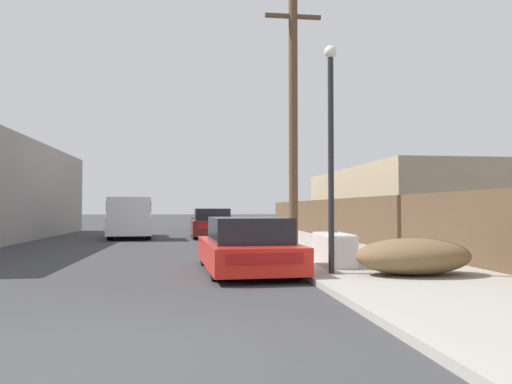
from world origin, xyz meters
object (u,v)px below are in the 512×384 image
object	(u,v)px
discarded_fridge	(334,249)
utility_pole	(293,116)
parked_sports_car_red	(247,247)
pickup_truck	(130,218)
brush_pile	(413,256)
car_parked_mid	(211,224)
car_parked_far	(208,220)
street_lamp	(331,140)

from	to	relation	value
discarded_fridge	utility_pole	bearing A→B (deg)	93.81
parked_sports_car_red	pickup_truck	distance (m)	13.66
utility_pole	pickup_truck	bearing A→B (deg)	124.34
utility_pole	brush_pile	bearing A→B (deg)	-78.38
discarded_fridge	parked_sports_car_red	world-z (taller)	parked_sports_car_red
parked_sports_car_red	car_parked_mid	bearing A→B (deg)	88.12
parked_sports_car_red	car_parked_far	world-z (taller)	car_parked_far
car_parked_far	street_lamp	size ratio (longest dim) A/B	0.96
car_parked_mid	pickup_truck	distance (m)	3.86
car_parked_far	utility_pole	world-z (taller)	utility_pole
car_parked_far	brush_pile	world-z (taller)	car_parked_far
car_parked_mid	street_lamp	world-z (taller)	street_lamp
discarded_fridge	pickup_truck	xyz separation A→B (m)	(-6.18, 12.98, 0.47)
car_parked_mid	street_lamp	bearing A→B (deg)	-84.04
discarded_fridge	brush_pile	distance (m)	2.13
utility_pole	car_parked_far	bearing A→B (deg)	96.81
pickup_truck	brush_pile	bearing A→B (deg)	111.27
parked_sports_car_red	utility_pole	world-z (taller)	utility_pole
car_parked_far	utility_pole	distance (m)	17.96
discarded_fridge	pickup_truck	bearing A→B (deg)	117.73
utility_pole	street_lamp	bearing A→B (deg)	-93.57
utility_pole	brush_pile	size ratio (longest dim) A/B	3.50
parked_sports_car_red	car_parked_far	xyz separation A→B (m)	(-0.15, 21.56, 0.09)
discarded_fridge	parked_sports_car_red	bearing A→B (deg)	-176.73
pickup_truck	utility_pole	size ratio (longest dim) A/B	0.67
street_lamp	brush_pile	xyz separation A→B (m)	(1.56, -0.44, -2.36)
car_parked_far	street_lamp	bearing A→B (deg)	-81.02
utility_pole	street_lamp	world-z (taller)	utility_pole
parked_sports_car_red	utility_pole	bearing A→B (deg)	61.71
car_parked_far	car_parked_mid	bearing A→B (deg)	-86.34
parked_sports_car_red	brush_pile	distance (m)	3.62
street_lamp	pickup_truck	bearing A→B (deg)	111.76
discarded_fridge	car_parked_mid	world-z (taller)	car_parked_mid
discarded_fridge	street_lamp	xyz separation A→B (m)	(-0.45, -1.38, 2.35)
car_parked_far	utility_pole	bearing A→B (deg)	-78.56
pickup_truck	utility_pole	xyz separation A→B (m)	(6.07, -8.89, 3.41)
pickup_truck	street_lamp	world-z (taller)	street_lamp
discarded_fridge	street_lamp	bearing A→B (deg)	-105.88
pickup_truck	discarded_fridge	bearing A→B (deg)	110.53
car_parked_far	pickup_truck	distance (m)	9.44
car_parked_far	pickup_truck	xyz separation A→B (m)	(-3.99, -8.55, 0.31)
car_parked_mid	utility_pole	size ratio (longest dim) A/B	0.53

